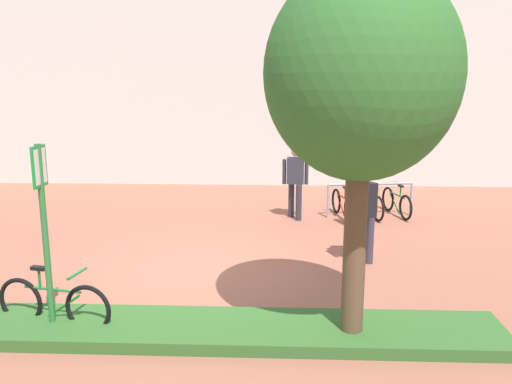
# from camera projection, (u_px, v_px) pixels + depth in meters

# --- Properties ---
(ground_plane) EXTENTS (60.00, 60.00, 0.00)m
(ground_plane) POSITION_uv_depth(u_px,v_px,m) (199.00, 272.00, 9.17)
(ground_plane) COLOR #9E5B47
(building_facade) EXTENTS (28.00, 1.20, 10.00)m
(building_facade) POSITION_uv_depth(u_px,v_px,m) (235.00, 20.00, 16.22)
(building_facade) COLOR silver
(building_facade) RESTS_ON ground
(planter_strip) EXTENTS (7.00, 1.10, 0.16)m
(planter_strip) POSITION_uv_depth(u_px,v_px,m) (232.00, 330.00, 6.90)
(planter_strip) COLOR #336028
(planter_strip) RESTS_ON ground
(tree_sidewalk) EXTENTS (2.26, 2.26, 4.58)m
(tree_sidewalk) POSITION_uv_depth(u_px,v_px,m) (362.00, 76.00, 6.10)
(tree_sidewalk) COLOR brown
(tree_sidewalk) RESTS_ON ground
(parking_sign_post) EXTENTS (0.08, 0.36, 2.50)m
(parking_sign_post) POSITION_uv_depth(u_px,v_px,m) (43.00, 213.00, 6.67)
(parking_sign_post) COLOR #2D7238
(parking_sign_post) RESTS_ON ground
(bike_at_sign) EXTENTS (1.66, 0.49, 0.86)m
(bike_at_sign) POSITION_uv_depth(u_px,v_px,m) (54.00, 304.00, 7.07)
(bike_at_sign) COLOR black
(bike_at_sign) RESTS_ON ground
(bike_rack_cluster) EXTENTS (2.09, 1.79, 0.83)m
(bike_rack_cluster) POSITION_uv_depth(u_px,v_px,m) (370.00, 202.00, 12.81)
(bike_rack_cluster) COLOR #99999E
(bike_rack_cluster) RESTS_ON ground
(bollard_steel) EXTENTS (0.16, 0.16, 0.90)m
(bollard_steel) POSITION_uv_depth(u_px,v_px,m) (349.00, 206.00, 11.99)
(bollard_steel) COLOR #ADADB2
(bollard_steel) RESTS_ON ground
(person_suited_dark) EXTENTS (0.61, 0.45, 1.72)m
(person_suited_dark) POSITION_uv_depth(u_px,v_px,m) (295.00, 178.00, 12.48)
(person_suited_dark) COLOR #2D2D38
(person_suited_dark) RESTS_ON ground
(person_suited_navy) EXTENTS (0.53, 0.42, 1.72)m
(person_suited_navy) POSITION_uv_depth(u_px,v_px,m) (364.00, 210.00, 9.46)
(person_suited_navy) COLOR #383342
(person_suited_navy) RESTS_ON ground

